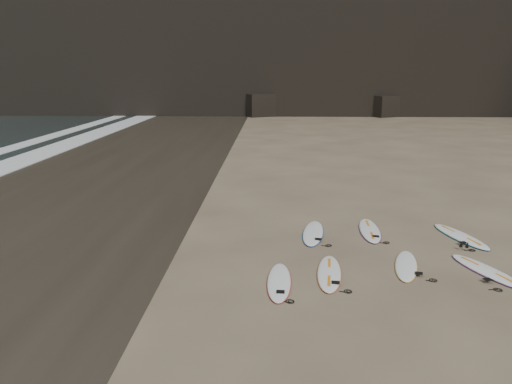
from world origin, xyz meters
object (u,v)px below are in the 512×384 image
Objects in this scene: surfboard_3 at (487,271)px; surfboard_7 at (461,236)px; surfboard_1 at (329,273)px; surfboard_2 at (406,265)px; surfboard_0 at (279,281)px; surfboard_6 at (370,230)px; surfboard_5 at (313,233)px.

surfboard_3 is 0.95× the size of surfboard_7.
surfboard_3 is 2.75m from surfboard_7.
surfboard_1 is 2.14m from surfboard_2.
surfboard_7 is at bearing 34.30° from surfboard_0.
surfboard_1 is at bearing -161.05° from surfboard_7.
surfboard_3 is at bearing 5.50° from surfboard_2.
surfboard_1 is at bearing -111.56° from surfboard_6.
surfboard_5 reaches higher than surfboard_2.
surfboard_1 is 0.93× the size of surfboard_7.
surfboard_2 is at bearing -148.94° from surfboard_7.
surfboard_1 is (1.26, 0.57, 0.00)m from surfboard_0.
surfboard_7 is at bearing 62.41° from surfboard_3.
surfboard_0 is 1.04× the size of surfboard_2.
surfboard_0 is at bearing -149.09° from surfboard_1.
surfboard_1 is 4.02m from surfboard_3.
surfboard_5 is (-2.21, 2.60, 0.01)m from surfboard_2.
surfboard_6 reaches higher than surfboard_2.
surfboard_2 is 0.89× the size of surfboard_6.
surfboard_5 is at bearing 99.32° from surfboard_1.
surfboard_6 is (1.82, 0.32, -0.00)m from surfboard_5.
surfboard_7 reaches higher than surfboard_2.
surfboard_5 is 0.98× the size of surfboard_7.
surfboard_0 is 1.39m from surfboard_1.
surfboard_7 is at bearing 5.59° from surfboard_5.
surfboard_2 is (2.06, 0.57, -0.00)m from surfboard_1.
surfboard_1 reaches higher than surfboard_2.
surfboard_5 is 1.85m from surfboard_6.
surfboard_0 is at bearing -121.83° from surfboard_6.
surfboard_7 reaches higher than surfboard_0.
surfboard_6 is at bearing 112.26° from surfboard_2.
surfboard_3 is (1.95, -0.31, 0.00)m from surfboard_2.
surfboard_7 is at bearing 41.09° from surfboard_1.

